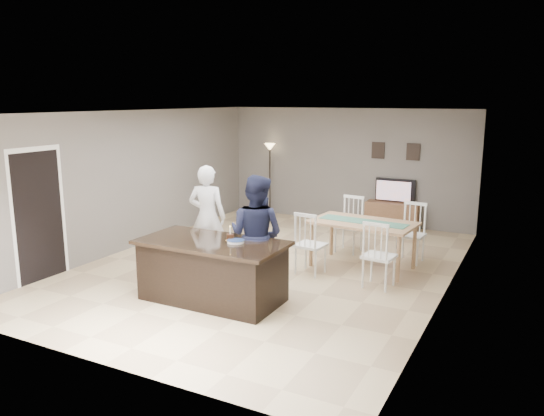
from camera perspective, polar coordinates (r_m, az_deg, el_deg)
The scene contains 14 objects.
floor at distance 9.46m, azimuth -0.28°, elevation -6.27°, with size 8.00×8.00×0.00m, color tan.
room_shell at distance 9.09m, azimuth -0.29°, elevation 3.84°, with size 8.00×8.00×8.00m.
kitchen_island at distance 7.85m, azimuth -6.42°, elevation -6.69°, with size 2.15×1.10×0.90m.
tv_console at distance 12.40m, azimuth 12.81°, elevation -0.79°, with size 1.20×0.40×0.60m, color brown.
television at distance 12.36m, azimuth 13.01°, elevation 1.83°, with size 0.91×0.12×0.53m, color black.
tv_screen_glow at distance 12.28m, azimuth 12.92°, elevation 1.80°, with size 0.78×0.78×0.00m, color orange.
picture_frames at distance 12.38m, azimuth 13.13°, elevation 5.99°, with size 1.10×0.02×0.38m.
doorway at distance 9.29m, azimuth -23.87°, elevation 0.38°, with size 0.00×2.10×2.65m.
woman at distance 9.27m, azimuth -6.98°, elevation -0.94°, with size 0.66×0.43×1.81m, color silver.
man at distance 7.96m, azimuth -1.71°, elevation -2.93°, with size 0.89×0.69×1.83m, color #191D38.
birthday_cake at distance 7.71m, azimuth -4.51°, elevation -3.13°, with size 0.14×0.14×0.22m.
plate_stack at distance 7.60m, azimuth -3.93°, elevation -3.60°, with size 0.25×0.25×0.04m.
dining_table at distance 9.34m, azimuth 9.73°, elevation -2.30°, with size 1.85×2.13×1.08m.
floor_lamp at distance 13.36m, azimuth -0.24°, elevation 5.22°, with size 0.27×0.27×1.82m.
Camera 1 is at (4.17, -7.98, 2.93)m, focal length 35.00 mm.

